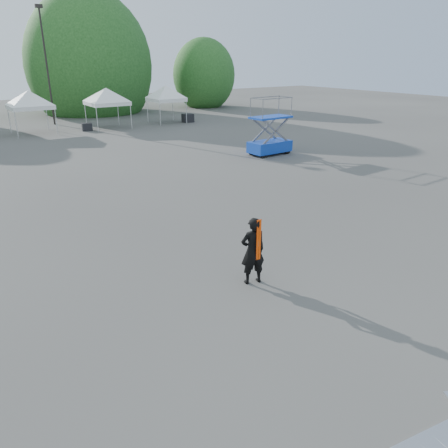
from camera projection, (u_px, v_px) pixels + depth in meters
ground at (227, 262)px, 13.20m from camera, size 120.00×120.00×0.00m
light_pole_east at (46, 59)px, 37.51m from camera, size 0.60×0.25×9.80m
tree_mid_e at (90, 65)px, 46.30m from camera, size 5.12×5.12×7.79m
tree_far_e at (204, 75)px, 51.97m from camera, size 3.84×3.84×5.84m
tent_e at (28, 94)px, 33.71m from camera, size 4.39×4.39×3.88m
tent_f at (106, 91)px, 36.38m from camera, size 4.42×4.42×3.88m
tent_g at (166, 88)px, 39.42m from camera, size 4.03×4.03×3.88m
man at (253, 251)px, 11.68m from camera, size 0.78×0.60×1.89m
scissor_lift at (270, 126)px, 26.91m from camera, size 2.76×1.49×3.48m
crate_mid at (87, 127)px, 36.10m from camera, size 0.89×0.75×0.62m
crate_east at (188, 118)px, 40.71m from camera, size 1.01×0.81×0.76m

